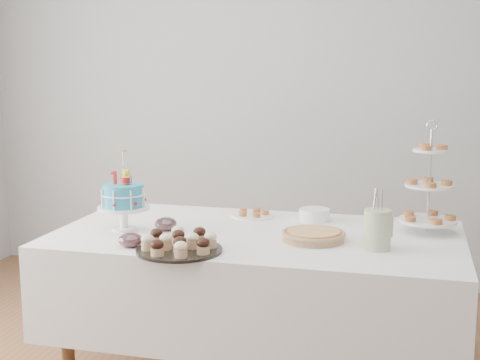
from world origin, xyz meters
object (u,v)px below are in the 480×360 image
(birthday_cake, at_px, (124,209))
(tiered_stand, at_px, (429,186))
(utensil_pitcher, at_px, (378,228))
(cupcake_tray, at_px, (179,242))
(jam_bowl_a, at_px, (131,240))
(jam_bowl_b, at_px, (166,224))
(pastry_plate, at_px, (253,214))
(table, at_px, (257,279))
(pie, at_px, (314,235))
(plate_stack, at_px, (314,215))

(birthday_cake, bearing_deg, tiered_stand, 13.75)
(utensil_pitcher, bearing_deg, cupcake_tray, -174.40)
(jam_bowl_a, bearing_deg, birthday_cake, 119.53)
(jam_bowl_a, bearing_deg, jam_bowl_b, 82.53)
(tiered_stand, bearing_deg, pastry_plate, 172.31)
(table, bearing_deg, birthday_cake, -170.30)
(birthday_cake, relative_size, utensil_pitcher, 1.45)
(birthday_cake, distance_m, pie, 0.92)
(cupcake_tray, height_order, jam_bowl_b, cupcake_tray)
(jam_bowl_b, bearing_deg, table, 7.61)
(birthday_cake, height_order, jam_bowl_a, birthday_cake)
(pastry_plate, relative_size, jam_bowl_a, 2.07)
(plate_stack, relative_size, jam_bowl_a, 1.48)
(jam_bowl_b, bearing_deg, tiered_stand, 12.75)
(pastry_plate, bearing_deg, utensil_pitcher, -35.57)
(tiered_stand, height_order, jam_bowl_b, tiered_stand)
(tiered_stand, relative_size, jam_bowl_b, 4.94)
(tiered_stand, bearing_deg, jam_bowl_a, -154.72)
(pastry_plate, bearing_deg, jam_bowl_b, -130.36)
(pastry_plate, bearing_deg, table, -73.15)
(pie, distance_m, jam_bowl_b, 0.72)
(table, xyz_separation_m, jam_bowl_a, (-0.48, -0.38, 0.26))
(birthday_cake, xyz_separation_m, pastry_plate, (0.53, 0.45, -0.09))
(tiered_stand, relative_size, jam_bowl_a, 5.01)
(table, distance_m, tiered_stand, 0.93)
(cupcake_tray, relative_size, jam_bowl_a, 3.47)
(table, relative_size, plate_stack, 12.12)
(plate_stack, relative_size, jam_bowl_b, 1.45)
(tiered_stand, relative_size, pastry_plate, 2.42)
(jam_bowl_a, bearing_deg, plate_stack, 45.01)
(pie, bearing_deg, table, 165.70)
(pastry_plate, height_order, jam_bowl_b, jam_bowl_b)
(plate_stack, xyz_separation_m, jam_bowl_a, (-0.71, -0.71, -0.00))
(jam_bowl_b, xyz_separation_m, utensil_pitcher, (1.01, -0.08, 0.06))
(plate_stack, bearing_deg, pastry_plate, 178.34)
(jam_bowl_a, bearing_deg, tiered_stand, 25.28)
(table, distance_m, pastry_plate, 0.43)
(table, relative_size, pastry_plate, 8.62)
(plate_stack, height_order, pastry_plate, plate_stack)
(pastry_plate, distance_m, utensil_pitcher, 0.83)
(cupcake_tray, height_order, plate_stack, cupcake_tray)
(table, xyz_separation_m, cupcake_tray, (-0.25, -0.40, 0.27))
(cupcake_tray, distance_m, pie, 0.62)
(birthday_cake, xyz_separation_m, utensil_pitcher, (1.21, -0.03, -0.01))
(jam_bowl_a, bearing_deg, table, 38.25)
(table, height_order, cupcake_tray, cupcake_tray)
(birthday_cake, distance_m, jam_bowl_b, 0.22)
(table, xyz_separation_m, utensil_pitcher, (0.57, -0.14, 0.32))
(jam_bowl_a, xyz_separation_m, utensil_pitcher, (1.05, 0.24, 0.06))
(table, distance_m, cupcake_tray, 0.54)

